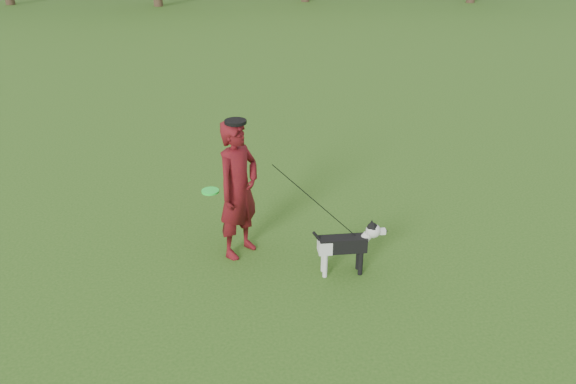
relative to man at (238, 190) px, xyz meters
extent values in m
plane|color=#285116|center=(0.54, -0.54, -0.95)|extent=(120.00, 120.00, 0.00)
imported|color=#520B18|center=(0.00, 0.00, 0.00)|extent=(0.81, 0.82, 1.91)
cube|color=black|center=(1.29, -0.66, -0.52)|extent=(0.61, 0.19, 0.20)
cube|color=silver|center=(1.06, -0.66, -0.53)|extent=(0.17, 0.19, 0.18)
cylinder|color=silver|center=(1.06, -0.73, -0.79)|extent=(0.06, 0.06, 0.33)
cylinder|color=silver|center=(1.06, -0.60, -0.79)|extent=(0.06, 0.06, 0.33)
cylinder|color=black|center=(1.52, -0.73, -0.79)|extent=(0.06, 0.06, 0.33)
cylinder|color=black|center=(1.52, -0.60, -0.79)|extent=(0.06, 0.06, 0.33)
cylinder|color=silver|center=(1.56, -0.66, -0.47)|extent=(0.20, 0.12, 0.22)
sphere|color=silver|center=(1.67, -0.66, -0.35)|extent=(0.19, 0.19, 0.19)
sphere|color=black|center=(1.66, -0.66, -0.31)|extent=(0.14, 0.14, 0.14)
cube|color=silver|center=(1.77, -0.66, -0.37)|extent=(0.12, 0.07, 0.07)
sphere|color=black|center=(1.84, -0.66, -0.37)|extent=(0.04, 0.04, 0.04)
cone|color=black|center=(1.66, -0.71, -0.26)|extent=(0.07, 0.07, 0.08)
cone|color=black|center=(1.66, -0.61, -0.26)|extent=(0.07, 0.07, 0.08)
cylinder|color=black|center=(0.99, -0.66, -0.45)|extent=(0.21, 0.04, 0.28)
cylinder|color=black|center=(1.50, -0.66, -0.46)|extent=(0.13, 0.13, 0.02)
cylinder|color=#20FF3B|center=(-0.36, -0.06, 0.03)|extent=(0.23, 0.23, 0.02)
cylinder|color=black|center=(0.00, 0.00, 0.94)|extent=(0.28, 0.28, 0.04)
camera|label=1|loc=(-0.09, -6.68, 3.21)|focal=35.00mm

